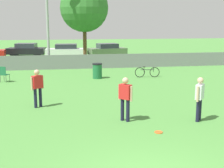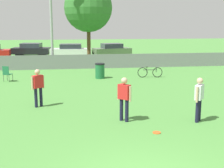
% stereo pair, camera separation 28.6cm
% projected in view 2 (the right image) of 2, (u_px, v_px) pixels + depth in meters
% --- Properties ---
extents(fence_backline, '(23.28, 0.07, 1.21)m').
position_uv_depth(fence_backline, '(88.00, 62.00, 24.03)').
color(fence_backline, gray).
rests_on(fence_backline, ground_plane).
extents(tree_near_pole, '(4.11, 4.11, 6.79)m').
position_uv_depth(tree_near_pole, '(88.00, 8.00, 26.51)').
color(tree_near_pole, brown).
rests_on(tree_near_pole, ground_plane).
extents(player_thrower_red, '(0.50, 0.44, 1.61)m').
position_uv_depth(player_thrower_red, '(38.00, 85.00, 13.06)').
color(player_thrower_red, '#191933').
rests_on(player_thrower_red, ground_plane).
extents(player_receiver_white, '(0.45, 0.48, 1.61)m').
position_uv_depth(player_receiver_white, '(199.00, 96.00, 11.09)').
color(player_receiver_white, '#191933').
rests_on(player_receiver_white, ground_plane).
extents(player_defender_red, '(0.46, 0.47, 1.61)m').
position_uv_depth(player_defender_red, '(124.00, 96.00, 11.14)').
color(player_defender_red, '#191933').
rests_on(player_defender_red, ground_plane).
extents(frisbee_disc, '(0.27, 0.27, 0.03)m').
position_uv_depth(frisbee_disc, '(157.00, 132.00, 10.10)').
color(frisbee_disc, '#E5591E').
rests_on(frisbee_disc, ground_plane).
extents(folding_chair_sideline, '(0.56, 0.56, 0.95)m').
position_uv_depth(folding_chair_sideline, '(7.00, 73.00, 18.74)').
color(folding_chair_sideline, '#333338').
rests_on(folding_chair_sideline, ground_plane).
extents(bicycle_sideline, '(1.62, 0.44, 0.70)m').
position_uv_depth(bicycle_sideline, '(150.00, 72.00, 20.24)').
color(bicycle_sideline, black).
rests_on(bicycle_sideline, ground_plane).
extents(trash_bin, '(0.62, 0.62, 0.97)m').
position_uv_depth(trash_bin, '(100.00, 71.00, 19.86)').
color(trash_bin, '#1E6638').
rests_on(trash_bin, ground_plane).
extents(parked_car_dark, '(4.16, 2.37, 1.35)m').
position_uv_depth(parked_car_dark, '(31.00, 49.00, 33.29)').
color(parked_car_dark, black).
rests_on(parked_car_dark, ground_plane).
extents(parked_car_white, '(4.35, 2.06, 1.31)m').
position_uv_depth(parked_car_white, '(71.00, 50.00, 32.66)').
color(parked_car_white, black).
rests_on(parked_car_white, ground_plane).
extents(parked_car_olive, '(4.21, 2.52, 1.32)m').
position_uv_depth(parked_car_olive, '(112.00, 50.00, 33.20)').
color(parked_car_olive, black).
rests_on(parked_car_olive, ground_plane).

